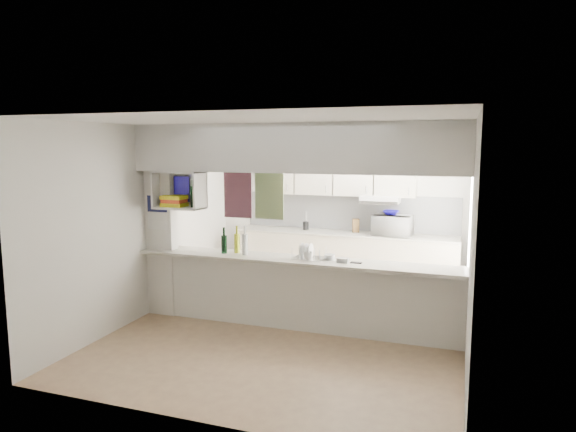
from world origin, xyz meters
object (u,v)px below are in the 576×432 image
at_px(bowl, 391,213).
at_px(wine_bottles, 236,243).
at_px(dish_rack, 309,252).
at_px(microwave, 393,225).

relative_size(bowl, wine_bottles, 0.68).
height_order(bowl, dish_rack, bowl).
height_order(microwave, wine_bottles, wine_bottles).
xyz_separation_m(bowl, wine_bottles, (-1.73, -2.08, -0.22)).
bearing_deg(bowl, microwave, -44.85).
bearing_deg(wine_bottles, microwave, 49.14).
xyz_separation_m(dish_rack, wine_bottles, (-1.00, -0.02, 0.06)).
bearing_deg(bowl, wine_bottles, -129.71).
height_order(microwave, bowl, bowl).
relative_size(bowl, dish_rack, 0.66).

